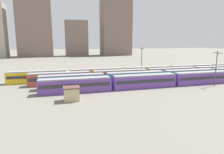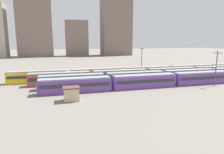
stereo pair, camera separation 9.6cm
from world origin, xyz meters
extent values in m
plane|color=slate|center=(0.00, 7.80, 0.00)|extent=(600.00, 600.00, 0.00)
cube|color=#6B429E|center=(0.57, 0.00, 1.70)|extent=(18.00, 3.00, 3.40)
cube|color=#2D2D33|center=(0.57, 0.00, 2.11)|extent=(17.20, 3.06, 0.90)
cube|color=#939399|center=(0.57, 0.00, 3.57)|extent=(17.60, 2.70, 0.35)
cube|color=#6B429E|center=(19.47, 0.00, 1.70)|extent=(18.00, 3.00, 3.40)
cube|color=#2D2D33|center=(19.47, 0.00, 2.11)|extent=(17.20, 3.06, 0.90)
cube|color=#939399|center=(19.47, 0.00, 3.57)|extent=(17.60, 2.70, 0.35)
cube|color=#6B429E|center=(38.37, 0.00, 1.70)|extent=(18.00, 3.00, 3.40)
cube|color=#2D2D33|center=(38.37, 0.00, 2.11)|extent=(17.20, 3.06, 0.90)
cube|color=#939399|center=(38.37, 0.00, 3.57)|extent=(17.60, 2.70, 0.35)
cube|color=teal|center=(0.21, 5.20, 1.70)|extent=(18.00, 3.00, 3.40)
cube|color=#2D2D33|center=(0.21, 5.20, 2.11)|extent=(17.20, 3.06, 0.90)
cube|color=#939399|center=(0.21, 5.20, 3.57)|extent=(17.60, 2.70, 0.35)
cube|color=teal|center=(19.11, 5.20, 1.70)|extent=(18.00, 3.00, 3.40)
cube|color=#2D2D33|center=(19.11, 5.20, 2.11)|extent=(17.20, 3.06, 0.90)
cube|color=#939399|center=(19.11, 5.20, 3.57)|extent=(17.60, 2.70, 0.35)
cube|color=teal|center=(38.01, 5.20, 1.70)|extent=(18.00, 3.00, 3.40)
cube|color=#2D2D33|center=(38.01, 5.20, 2.11)|extent=(17.20, 3.06, 0.90)
cube|color=#939399|center=(38.01, 5.20, 3.57)|extent=(17.60, 2.70, 0.35)
cube|color=#BC4C38|center=(-3.01, 10.40, 1.70)|extent=(18.00, 3.00, 3.40)
cube|color=#2D2D33|center=(-3.01, 10.40, 2.11)|extent=(17.20, 3.06, 0.90)
cube|color=#939399|center=(-3.01, 10.40, 3.57)|extent=(17.60, 2.70, 0.35)
cube|color=#BC4C38|center=(15.89, 10.40, 1.70)|extent=(18.00, 3.00, 3.40)
cube|color=#2D2D33|center=(15.89, 10.40, 2.11)|extent=(17.20, 3.06, 0.90)
cube|color=#939399|center=(15.89, 10.40, 3.57)|extent=(17.60, 2.70, 0.35)
cube|color=#BC4C38|center=(34.79, 10.40, 1.70)|extent=(18.00, 3.00, 3.40)
cube|color=#2D2D33|center=(34.79, 10.40, 2.11)|extent=(17.20, 3.06, 0.90)
cube|color=#939399|center=(34.79, 10.40, 3.57)|extent=(17.60, 2.70, 0.35)
cube|color=#BC4C38|center=(53.69, 10.40, 1.70)|extent=(18.00, 3.00, 3.40)
cube|color=#2D2D33|center=(53.69, 10.40, 2.11)|extent=(17.20, 3.06, 0.90)
cube|color=#939399|center=(53.69, 10.40, 3.57)|extent=(17.60, 2.70, 0.35)
cube|color=yellow|center=(-9.65, 15.60, 1.70)|extent=(18.00, 3.00, 3.40)
cube|color=#2D2D33|center=(-9.65, 15.60, 2.11)|extent=(17.20, 3.06, 0.90)
cube|color=#939399|center=(-9.65, 15.60, 3.57)|extent=(17.60, 2.70, 0.35)
cube|color=yellow|center=(9.25, 15.60, 1.70)|extent=(18.00, 3.00, 3.40)
cube|color=#2D2D33|center=(9.25, 15.60, 2.11)|extent=(17.20, 3.06, 0.90)
cube|color=#939399|center=(9.25, 15.60, 3.57)|extent=(17.60, 2.70, 0.35)
cube|color=yellow|center=(28.15, 15.60, 1.70)|extent=(18.00, 3.00, 3.40)
cube|color=#2D2D33|center=(28.15, 15.60, 2.11)|extent=(17.20, 3.06, 0.90)
cube|color=#939399|center=(28.15, 15.60, 3.57)|extent=(17.60, 2.70, 0.35)
cube|color=yellow|center=(47.05, 15.60, 1.70)|extent=(18.00, 3.00, 3.40)
cube|color=#2D2D33|center=(47.05, 15.60, 2.11)|extent=(17.20, 3.06, 0.90)
cube|color=#939399|center=(47.05, 15.60, 3.57)|extent=(17.60, 2.70, 0.35)
cylinder|color=#4C4C51|center=(26.95, 18.68, 5.38)|extent=(0.24, 0.24, 10.76)
cube|color=#47474C|center=(26.95, 18.68, 10.16)|extent=(0.16, 3.20, 0.16)
cylinder|color=#4C4C51|center=(40.30, -3.18, 5.06)|extent=(0.24, 0.24, 10.11)
cube|color=#47474C|center=(40.30, -3.18, 9.51)|extent=(0.16, 3.20, 0.16)
cube|color=#C6B284|center=(-0.85, -6.75, 1.40)|extent=(3.20, 2.60, 2.80)
cube|color=brown|center=(-0.85, -6.75, 2.92)|extent=(3.60, 3.00, 0.24)
cube|color=#7A665B|center=(-20.66, 134.32, 26.19)|extent=(28.09, 18.09, 52.37)
cube|color=#7A665B|center=(14.19, 134.32, 15.70)|extent=(19.78, 12.62, 31.40)
cube|color=#7A665B|center=(51.41, 134.32, 25.58)|extent=(27.19, 18.61, 51.16)
camera|label=1|loc=(-3.44, -48.64, 12.60)|focal=31.33mm
camera|label=2|loc=(-3.35, -48.66, 12.60)|focal=31.33mm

